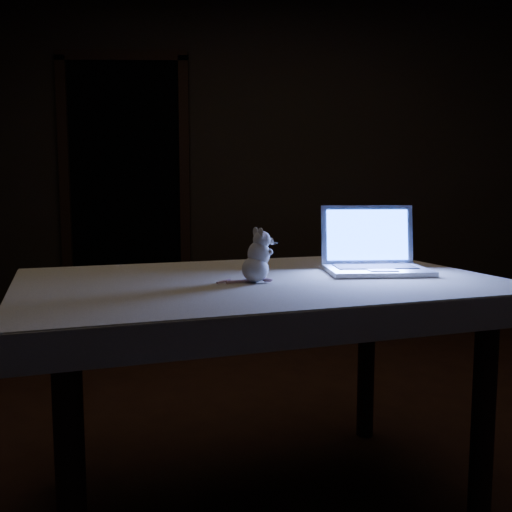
{
  "coord_description": "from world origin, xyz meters",
  "views": [
    {
      "loc": [
        -0.12,
        -2.25,
        1.02
      ],
      "look_at": [
        -0.09,
        -0.48,
        0.81
      ],
      "focal_mm": 40.0,
      "sensor_mm": 36.0,
      "label": 1
    }
  ],
  "objects": [
    {
      "name": "floor",
      "position": [
        0.0,
        0.0,
        0.0
      ],
      "size": [
        5.0,
        5.0,
        0.0
      ],
      "primitive_type": "plane",
      "color": "black",
      "rests_on": "ground"
    },
    {
      "name": "back_wall",
      "position": [
        0.0,
        2.5,
        1.3
      ],
      "size": [
        4.5,
        0.04,
        2.6
      ],
      "primitive_type": "cube",
      "color": "black",
      "rests_on": "ground"
    },
    {
      "name": "doorway",
      "position": [
        -1.1,
        2.5,
        1.06
      ],
      "size": [
        1.06,
        0.36,
        2.13
      ],
      "primitive_type": null,
      "color": "black",
      "rests_on": "back_wall"
    },
    {
      "name": "table",
      "position": [
        -0.07,
        -0.48,
        0.37
      ],
      "size": [
        1.58,
        1.26,
        0.74
      ],
      "primitive_type": null,
      "rotation": [
        0.0,
        0.0,
        0.31
      ],
      "color": "black",
      "rests_on": "floor"
    },
    {
      "name": "tablecloth",
      "position": [
        -0.05,
        -0.48,
        0.7
      ],
      "size": [
        1.58,
        1.17,
        0.09
      ],
      "primitive_type": null,
      "rotation": [
        0.0,
        0.0,
        0.14
      ],
      "color": "beige",
      "rests_on": "table"
    },
    {
      "name": "laptop",
      "position": [
        0.32,
        -0.37,
        0.85
      ],
      "size": [
        0.34,
        0.31,
        0.22
      ],
      "primitive_type": null,
      "rotation": [
        0.0,
        0.0,
        0.05
      ],
      "color": "silver",
      "rests_on": "tablecloth"
    },
    {
      "name": "plush_mouse",
      "position": [
        -0.09,
        -0.56,
        0.82
      ],
      "size": [
        0.14,
        0.14,
        0.16
      ],
      "primitive_type": null,
      "rotation": [
        0.0,
        0.0,
        0.17
      ],
      "color": "silver",
      "rests_on": "tablecloth"
    }
  ]
}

